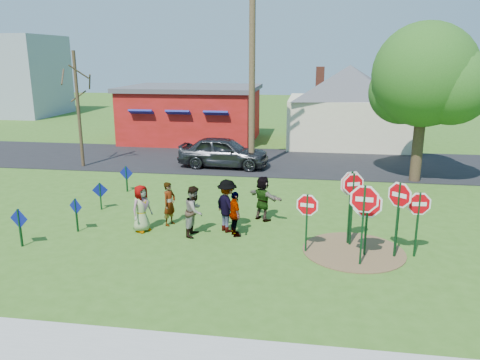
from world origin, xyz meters
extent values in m
plane|color=#355E1A|center=(0.00, 0.00, 0.00)|extent=(120.00, 120.00, 0.00)
cube|color=#9E9E99|center=(0.00, -7.20, 0.04)|extent=(22.00, 1.80, 0.08)
cube|color=black|center=(0.00, 11.50, 0.02)|extent=(120.00, 7.50, 0.04)
cylinder|color=brown|center=(4.50, -1.00, 0.01)|extent=(3.20, 3.20, 0.03)
cube|color=maroon|center=(-5.50, 18.00, 1.80)|extent=(9.00, 7.00, 3.60)
cube|color=#4C4C51|center=(-5.50, 18.00, 3.75)|extent=(9.40, 7.40, 0.30)
cube|color=navy|center=(-8.00, 14.40, 2.40)|extent=(1.60, 0.78, 0.45)
cube|color=navy|center=(-5.50, 14.40, 2.40)|extent=(1.60, 0.78, 0.45)
cube|color=navy|center=(-3.00, 14.40, 2.40)|extent=(1.60, 0.78, 0.45)
cube|color=beige|center=(5.50, 18.00, 1.60)|extent=(8.00, 7.00, 3.20)
pyramid|color=#4C4C51|center=(5.50, 18.00, 5.40)|extent=(9.40, 9.40, 2.20)
cube|color=brown|center=(3.50, 17.00, 4.60)|extent=(0.55, 0.55, 1.40)
cube|color=brown|center=(7.50, 19.00, 4.60)|extent=(0.55, 0.55, 1.40)
cube|color=#8C939E|center=(-28.00, 30.00, 4.00)|extent=(10.00, 8.00, 8.00)
cube|color=#0F391A|center=(3.00, -1.24, 0.94)|extent=(0.06, 0.07, 1.89)
cylinder|color=white|center=(3.00, -1.24, 1.55)|extent=(0.92, 0.20, 0.94)
cylinder|color=#C4020B|center=(3.00, -1.24, 1.55)|extent=(0.80, 0.17, 0.81)
cube|color=white|center=(3.00, -1.24, 1.55)|extent=(0.41, 0.08, 0.12)
cube|color=#0F391A|center=(4.41, -0.48, 1.21)|extent=(0.07, 0.08, 2.42)
cylinder|color=white|center=(4.41, -0.48, 2.07)|extent=(0.90, 0.31, 0.95)
cylinder|color=#C4020B|center=(4.41, -0.48, 2.07)|extent=(0.78, 0.27, 0.82)
cube|color=white|center=(4.41, -0.48, 2.07)|extent=(0.40, 0.14, 0.12)
cylinder|color=gold|center=(4.41, -0.48, 2.07)|extent=(0.90, 0.31, 0.95)
cube|color=#0F391A|center=(4.60, -1.96, 1.22)|extent=(0.07, 0.08, 2.44)
cylinder|color=white|center=(4.60, -1.96, 2.03)|extent=(1.11, 0.16, 1.12)
cylinder|color=#C4020B|center=(4.60, -1.96, 2.03)|extent=(0.96, 0.14, 0.97)
cube|color=white|center=(4.60, -1.96, 2.03)|extent=(0.49, 0.07, 0.14)
cube|color=#0F391A|center=(6.31, -1.09, 1.02)|extent=(0.06, 0.07, 2.05)
cylinder|color=white|center=(6.31, -1.09, 1.70)|extent=(0.96, 0.11, 0.97)
cylinder|color=#C4020B|center=(6.31, -1.09, 1.70)|extent=(0.83, 0.10, 0.83)
cube|color=white|center=(6.31, -1.09, 1.70)|extent=(0.42, 0.05, 0.12)
cylinder|color=gold|center=(6.31, -1.09, 1.70)|extent=(0.96, 0.10, 0.97)
cube|color=#0F391A|center=(4.80, -1.24, 1.05)|extent=(0.06, 0.08, 2.09)
cylinder|color=white|center=(4.80, -1.24, 1.66)|extent=(1.19, 0.03, 1.19)
cylinder|color=#C4020B|center=(4.80, -1.24, 1.66)|extent=(1.03, 0.03, 1.03)
cube|color=white|center=(4.80, -1.24, 1.66)|extent=(0.53, 0.01, 0.15)
cube|color=#0F391A|center=(5.70, -1.24, 1.19)|extent=(0.09, 0.09, 2.37)
cylinder|color=white|center=(5.70, -1.24, 1.99)|extent=(0.82, 0.70, 1.05)
cylinder|color=#C4020B|center=(5.70, -1.24, 1.99)|extent=(0.71, 0.60, 0.91)
cube|color=white|center=(5.70, -1.24, 1.99)|extent=(0.36, 0.30, 0.13)
cylinder|color=gold|center=(5.70, -1.24, 1.99)|extent=(0.81, 0.69, 1.05)
cube|color=#0F391A|center=(4.36, -0.37, 1.22)|extent=(0.08, 0.09, 2.45)
cylinder|color=white|center=(4.36, -0.37, 2.06)|extent=(0.96, 0.51, 1.07)
cylinder|color=#C4020B|center=(4.36, -0.37, 2.06)|extent=(0.83, 0.45, 0.93)
cube|color=white|center=(4.36, -0.37, 2.06)|extent=(0.42, 0.22, 0.13)
cube|color=#0F391A|center=(-6.10, -2.19, 0.63)|extent=(0.06, 0.07, 1.27)
cube|color=navy|center=(-6.10, -2.19, 0.95)|extent=(0.66, 0.12, 0.67)
cube|color=#0F391A|center=(-4.95, -0.68, 0.61)|extent=(0.06, 0.07, 1.21)
cube|color=navy|center=(-4.95, -0.68, 0.93)|extent=(0.56, 0.21, 0.59)
cube|color=#0F391A|center=(-5.19, 1.75, 0.55)|extent=(0.06, 0.07, 1.11)
cube|color=navy|center=(-5.19, 1.75, 0.81)|extent=(0.61, 0.15, 0.62)
cube|color=#0F391A|center=(-5.14, 4.37, 0.59)|extent=(0.06, 0.07, 1.18)
cube|color=navy|center=(-5.14, 4.37, 0.87)|extent=(0.66, 0.12, 0.66)
imported|color=#3F4C94|center=(-2.71, -0.29, 0.84)|extent=(0.85, 0.97, 1.68)
imported|color=#20696A|center=(-1.94, 0.49, 0.80)|extent=(0.57, 0.69, 1.60)
imported|color=#995335|center=(-0.80, -0.37, 0.87)|extent=(0.75, 0.92, 1.75)
imported|color=#2E2F33|center=(0.25, 0.16, 0.94)|extent=(1.32, 1.37, 1.87)
imported|color=#4D2C57|center=(0.58, -0.25, 0.79)|extent=(0.75, 1.00, 1.58)
imported|color=#214F36|center=(1.35, 1.51, 0.85)|extent=(1.55, 1.36, 1.69)
imported|color=#2B2B30|center=(-1.66, 9.70, 0.88)|extent=(5.02, 2.22, 1.68)
cylinder|color=#4C3823|center=(-0.06, 9.24, 5.16)|extent=(0.32, 0.32, 10.31)
cylinder|color=#382819|center=(8.17, 8.23, 2.05)|extent=(0.52, 0.52, 4.11)
sphere|color=#1F4E14|center=(8.17, 8.23, 5.13)|extent=(4.85, 4.85, 4.85)
sphere|color=#1F4E14|center=(9.29, 7.67, 4.67)|extent=(3.55, 3.55, 3.55)
sphere|color=#1F4E14|center=(7.33, 8.98, 4.29)|extent=(3.17, 3.17, 3.17)
cylinder|color=#382819|center=(-9.45, 8.73, 3.13)|extent=(0.18, 0.18, 6.27)
camera|label=1|loc=(3.01, -15.07, 5.98)|focal=35.00mm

